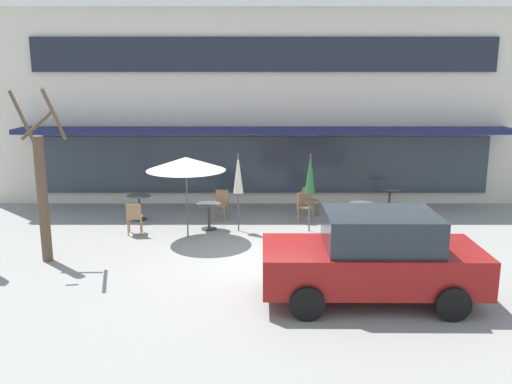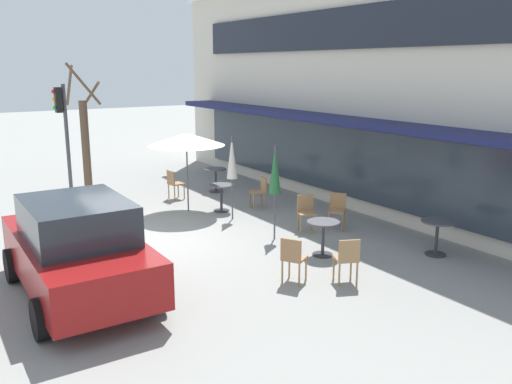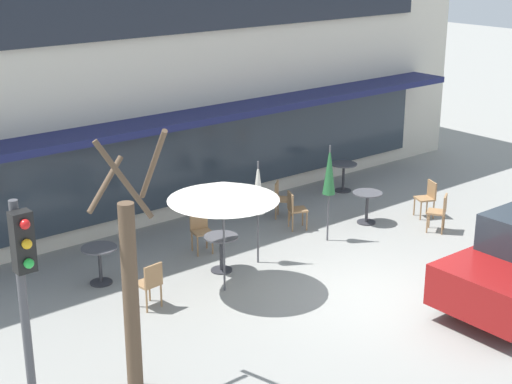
{
  "view_description": "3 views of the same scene",
  "coord_description": "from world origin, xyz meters",
  "views": [
    {
      "loc": [
        -0.26,
        -11.99,
        4.35
      ],
      "look_at": [
        -0.2,
        3.36,
        0.98
      ],
      "focal_mm": 38.0,
      "sensor_mm": 36.0,
      "label": 1
    },
    {
      "loc": [
        11.17,
        -4.29,
        3.97
      ],
      "look_at": [
        0.2,
        2.84,
        0.91
      ],
      "focal_mm": 38.0,
      "sensor_mm": 36.0,
      "label": 2
    },
    {
      "loc": [
        -10.35,
        -8.92,
        6.55
      ],
      "look_at": [
        -0.3,
        3.33,
        1.3
      ],
      "focal_mm": 55.0,
      "sensor_mm": 36.0,
      "label": 3
    }
  ],
  "objects": [
    {
      "name": "cafe_table_by_tree",
      "position": [
        -1.6,
        2.85,
        0.52
      ],
      "size": [
        0.7,
        0.7,
        0.76
      ],
      "color": "#333338",
      "rests_on": "ground"
    },
    {
      "name": "cafe_chair_3",
      "position": [
        1.14,
        3.68,
        0.53
      ],
      "size": [
        0.54,
        0.54,
        0.89
      ],
      "color": "#9E754C",
      "rests_on": "ground"
    },
    {
      "name": "cafe_chair_0",
      "position": [
        -1.32,
        3.96,
        0.53
      ],
      "size": [
        0.49,
        0.49,
        0.89
      ],
      "color": "#9E754C",
      "rests_on": "ground"
    },
    {
      "name": "cafe_chair_1",
      "position": [
        4.17,
        2.26,
        0.53
      ],
      "size": [
        0.53,
        0.53,
        0.89
      ],
      "color": "#9E754C",
      "rests_on": "ground"
    },
    {
      "name": "cafe_table_mid_patio",
      "position": [
        4.03,
        4.95,
        0.52
      ],
      "size": [
        0.7,
        0.7,
        0.76
      ],
      "color": "#333338",
      "rests_on": "ground"
    },
    {
      "name": "patio_umbrella_corner_open",
      "position": [
        -0.75,
        2.71,
        1.63
      ],
      "size": [
        0.28,
        0.28,
        2.2
      ],
      "color": "#4C4C51",
      "rests_on": "ground"
    },
    {
      "name": "cafe_table_near_wall",
      "position": [
        2.73,
        2.89,
        0.52
      ],
      "size": [
        0.7,
        0.7,
        0.76
      ],
      "color": "#333338",
      "rests_on": "ground"
    },
    {
      "name": "ground_plane",
      "position": [
        0.0,
        0.0,
        0.0
      ],
      "size": [
        80.0,
        80.0,
        0.0
      ],
      "primitive_type": "plane",
      "color": "gray"
    },
    {
      "name": "cafe_chair_5",
      "position": [
        -3.6,
        2.34,
        0.53
      ],
      "size": [
        0.45,
        0.45,
        0.89
      ],
      "color": "#9E754C",
      "rests_on": "ground"
    },
    {
      "name": "patio_umbrella_green_folded",
      "position": [
        -2.11,
        2.08,
        2.02
      ],
      "size": [
        2.1,
        2.1,
        2.2
      ],
      "color": "#4C4C51",
      "rests_on": "ground"
    },
    {
      "name": "street_tree",
      "position": [
        -5.2,
        0.22,
        1.71
      ],
      "size": [
        1.07,
        1.03,
        4.06
      ],
      "color": "brown",
      "rests_on": "ground"
    },
    {
      "name": "patio_umbrella_cream_folded",
      "position": [
        1.23,
        2.68,
        1.63
      ],
      "size": [
        0.28,
        0.28,
        2.2
      ],
      "color": "#4C4C51",
      "rests_on": "ground"
    },
    {
      "name": "cafe_chair_4",
      "position": [
        1.4,
        4.46,
        0.53
      ],
      "size": [
        0.56,
        0.56,
        0.89
      ],
      "color": "#9E754C",
      "rests_on": "ground"
    },
    {
      "name": "cafe_chair_2",
      "position": [
        3.6,
        1.44,
        0.53
      ],
      "size": [
        0.55,
        0.55,
        0.89
      ],
      "color": "#9E754C",
      "rests_on": "ground"
    },
    {
      "name": "building_facade",
      "position": [
        0.0,
        9.96,
        3.43
      ],
      "size": [
        18.76,
        9.1,
        6.86
      ],
      "color": "beige",
      "rests_on": "ground"
    },
    {
      "name": "traffic_light_pole",
      "position": [
        -6.86,
        -0.0,
        2.3
      ],
      "size": [
        0.26,
        0.44,
        3.4
      ],
      "color": "#47474C",
      "rests_on": "ground"
    },
    {
      "name": "cafe_table_streetside",
      "position": [
        -3.79,
        3.88,
        0.52
      ],
      "size": [
        0.7,
        0.7,
        0.76
      ],
      "color": "#333338",
      "rests_on": "ground"
    }
  ]
}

